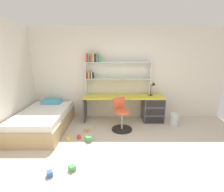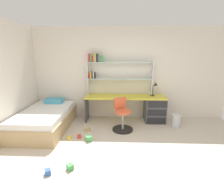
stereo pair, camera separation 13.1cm
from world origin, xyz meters
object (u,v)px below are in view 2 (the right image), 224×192
Objects in this scene: toy_block_yellow_2 at (69,138)px; bed_platform at (46,119)px; bookshelf_hutch at (110,70)px; toy_block_natural_1 at (88,129)px; toy_block_blue_4 at (48,172)px; desk_lamp at (155,87)px; swivel_chair at (122,118)px; toy_block_green_3 at (89,139)px; desk at (146,107)px; toy_block_red_0 at (79,136)px; waste_bin at (176,121)px; toy_block_green_5 at (70,167)px.

bed_platform is at bearing 145.38° from toy_block_yellow_2.
bed_platform is (-1.62, -0.78, -1.19)m from bookshelf_hutch.
toy_block_natural_1 is 1.16× the size of toy_block_blue_4.
toy_block_natural_1 is 1.39× the size of toy_block_yellow_2.
swivel_chair is (-0.92, -0.64, -0.66)m from desk_lamp.
toy_block_green_3 reaches higher than toy_block_yellow_2.
toy_block_natural_1 is (-1.56, -0.73, -0.36)m from desk.
desk_lamp is 5.04× the size of toy_block_red_0.
toy_block_blue_4 is (0.73, -1.64, -0.21)m from bed_platform.
waste_bin reaches higher than toy_block_red_0.
desk_lamp reaches higher than swivel_chair.
desk reaches higher than waste_bin.
desk_lamp is 3.32× the size of toy_block_green_3.
bookshelf_hutch reaches higher than waste_bin.
toy_block_green_3 is at bearing -7.63° from toy_block_yellow_2.
bed_platform reaches higher than toy_block_natural_1.
bed_platform is 1.12m from toy_block_natural_1.
bookshelf_hutch is at bearing 171.06° from desk.
toy_block_blue_4 is at bearing -132.87° from desk_lamp.
toy_block_green_3 reaches higher than toy_block_green_5.
toy_block_blue_4 reaches higher than toy_block_yellow_2.
bookshelf_hutch reaches higher than bed_platform.
swivel_chair is 2.08m from toy_block_blue_4.
desk_lamp is 3.04m from bed_platform.
toy_block_red_0 is 0.73× the size of toy_block_natural_1.
toy_block_red_0 is at bearing 15.74° from toy_block_yellow_2.
waste_bin reaches higher than toy_block_yellow_2.
waste_bin is 4.43× the size of toy_block_red_0.
bookshelf_hutch is 24.22× the size of toy_block_yellow_2.
bed_platform reaches higher than toy_block_green_3.
toy_block_green_5 is (-1.59, -2.13, -0.37)m from desk.
desk_lamp reaches higher than toy_block_natural_1.
toy_block_yellow_2 is 0.79× the size of toy_block_green_5.
bookshelf_hutch is 2.24m from waste_bin.
waste_bin is 2.31m from toy_block_natural_1.
toy_block_green_3 is 0.94m from toy_block_green_5.
desk_lamp is 0.47× the size of swivel_chair.
toy_block_yellow_2 is at bearing -163.86° from waste_bin.
toy_block_red_0 is 0.80× the size of toy_block_green_5.
desk_lamp is at bearing 30.42° from toy_block_red_0.
toy_block_natural_1 is 1.10× the size of toy_block_green_5.
toy_block_green_5 is at bearing -129.86° from desk_lamp.
waste_bin is at bearing 20.69° from toy_block_green_3.
desk is at bearing 53.20° from toy_block_green_5.
bookshelf_hutch is at bearing 162.98° from waste_bin.
desk_lamp is at bearing 50.14° from toy_block_green_5.
toy_block_green_5 is (0.32, 0.13, 0.00)m from toy_block_blue_4.
swivel_chair reaches higher than toy_block_natural_1.
toy_block_green_3 is (-2.17, -0.82, -0.11)m from waste_bin.
toy_block_red_0 is (-0.66, -1.24, -1.41)m from bookshelf_hutch.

